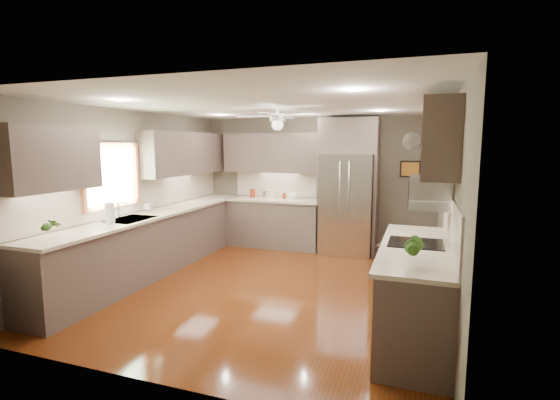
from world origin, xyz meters
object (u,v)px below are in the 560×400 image
Objects in this scene: canister_c at (272,194)px; bowl at (293,198)px; canister_b at (265,195)px; stool at (390,260)px; microwave at (430,192)px; canister_a at (253,193)px; soap_bottle at (149,206)px; refrigerator at (348,189)px; potted_plant_right at (415,246)px; paper_towel at (110,213)px; canister_d at (284,196)px; potted_plant_left at (49,225)px.

bowl is at bearing 1.97° from canister_c.
stool is at bearing -24.86° from canister_b.
canister_a is at bearing 139.14° from microwave.
refrigerator is (2.78, 2.05, 0.16)m from soap_bottle.
refrigerator is 5.25× the size of stool.
soap_bottle is at bearing -143.65° from refrigerator.
canister_b is at bearing 127.45° from potted_plant_right.
refrigerator is at bearing 108.23° from potted_plant_right.
canister_b is 4.11m from microwave.
potted_plant_right reaches higher than paper_towel.
canister_d is 4.30m from potted_plant_left.
soap_bottle reaches higher than canister_a.
refrigerator is (1.65, -0.08, 0.18)m from canister_b.
microwave is 1.18× the size of stool.
refrigerator is at bearing -0.97° from canister_c.
stool is at bearing 15.00° from soap_bottle.
soap_bottle is (-0.86, -2.15, 0.01)m from canister_a.
bowl reaches higher than stool.
canister_b is 4.17m from potted_plant_left.
bowl is at bearing -17.13° from canister_d.
potted_plant_left is 3.87m from potted_plant_right.
canister_c is 3.27m from paper_towel.
paper_towel is at bearing -110.94° from canister_c.
canister_d is 0.20m from bowl.
paper_towel is at bearing 89.80° from potted_plant_left.
stool is (3.49, 2.89, -0.85)m from potted_plant_left.
soap_bottle is 0.78× the size of bowl.
paper_towel is at bearing -150.71° from stool.
paper_towel is at bearing -107.72° from canister_b.
refrigerator reaches higher than soap_bottle.
paper_towel is at bearing -82.47° from soap_bottle.
canister_a is at bearing 79.82° from potted_plant_left.
potted_plant_left reaches higher than canister_b.
paper_towel is (-0.99, -3.11, 0.07)m from canister_b.
paper_towel is at bearing 170.89° from potted_plant_right.
microwave is (0.12, 0.94, 0.38)m from potted_plant_right.
potted_plant_right is at bearing -97.48° from microwave.
canister_a is at bearing 76.94° from paper_towel.
microwave reaches higher than potted_plant_right.
potted_plant_right is at bearing -50.22° from canister_a.
canister_d is 0.04× the size of refrigerator.
microwave reaches higher than soap_bottle.
refrigerator is at bearing -2.11° from bowl.
microwave is at bearing -63.91° from refrigerator.
canister_a is 1.19× the size of canister_b.
canister_c is at bearing 179.03° from refrigerator.
microwave is at bearing -73.39° from stool.
canister_d is at bearing -0.36° from canister_a.
bowl is (1.58, 4.00, -0.13)m from potted_plant_left.
refrigerator is at bearing 56.22° from potted_plant_left.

